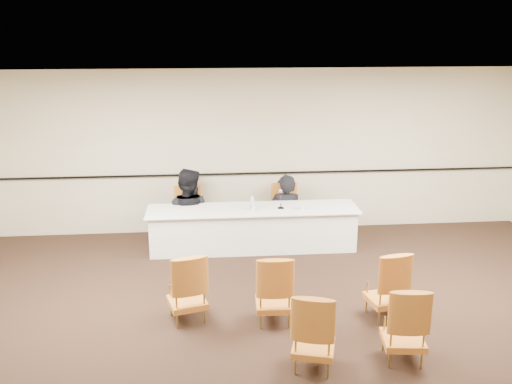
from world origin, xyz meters
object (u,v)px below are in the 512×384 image
Objects in this scene: panelist_main_chair at (285,211)px; water_bottle at (252,203)px; panel_table at (253,229)px; panelist_second_chair at (188,214)px; aud_chair_front_left at (187,286)px; panelist_second at (188,219)px; drinking_glass at (254,208)px; coffee_cup at (302,206)px; microphone at (281,200)px; aud_chair_back_right at (404,323)px; aud_chair_front_right at (387,284)px; aud_chair_back_mid at (314,330)px; aud_chair_front_mid at (274,288)px; panelist_main at (285,221)px.

water_bottle is (-0.65, -0.60, 0.37)m from panelist_main_chair.
water_bottle is at bearing -103.26° from panel_table.
panelist_second_chair is 2.96m from aud_chair_front_left.
panelist_second is 1.96× the size of panelist_second_chair.
coffee_cup reaches higher than drinking_glass.
microphone reaches higher than aud_chair_back_right.
aud_chair_front_right is at bearing -63.04° from microphone.
panel_table is at bearing 111.92° from aud_chair_back_mid.
panel_table is 2.64m from aud_chair_front_left.
aud_chair_front_right is at bearing 2.54° from aud_chair_front_mid.
panelist_main_chair is 0.77m from coffee_cup.
aud_chair_back_right is (2.49, -1.16, 0.00)m from aud_chair_front_left.
aud_chair_front_mid is at bearing 169.35° from aud_chair_front_right.
panel_table is at bearing 173.60° from panelist_second.
drinking_glass is at bearing 112.07° from aud_chair_back_mid.
panelist_second_chair is at bearing 151.23° from water_bottle.
water_bottle is 2.97m from aud_chair_front_right.
aud_chair_front_mid is 1.12m from aud_chair_back_mid.
water_bottle is at bearing 108.24° from drinking_glass.
panelist_main reaches higher than aud_chair_back_right.
aud_chair_front_left is (-1.07, -2.30, -0.30)m from drinking_glass.
microphone is at bearing 102.25° from aud_chair_front_right.
panelist_second is 1.36m from drinking_glass.
coffee_cup is (0.19, -0.67, 0.50)m from panelist_main.
microphone reaches higher than drinking_glass.
panelist_main_chair is at bearing 107.24° from aud_chair_back_right.
microphone is 0.32× the size of aud_chair_front_mid.
aud_chair_front_mid is (1.18, -3.11, 0.09)m from panelist_second.
aud_chair_back_mid is at bearing -87.53° from microphone.
panelist_second_chair and aud_chair_front_right have the same top height.
aud_chair_front_left is 1.00× the size of aud_chair_back_mid.
panelist_main_chair is 4.19m from aud_chair_back_mid.
panel_table is 1.25m from panelist_second.
panel_table is 3.66m from aud_chair_back_mid.
panelist_second_chair is 1.00× the size of aud_chair_back_mid.
aud_chair_front_mid and aud_chair_back_mid have the same top height.
water_bottle reaches higher than aud_chair_front_left.
aud_chair_front_right is at bearing 150.01° from panelist_second.
panelist_main_chair is 9.50× the size of drinking_glass.
coffee_cup is 2.98m from aud_chair_front_left.
panelist_second reaches higher than aud_chair_front_right.
aud_chair_front_left is 1.00× the size of aud_chair_front_right.
panelist_main_chair is at bearing 45.90° from drinking_glass.
coffee_cup is at bearing -10.17° from microphone.
water_bottle is 2.53m from aud_chair_front_mid.
aud_chair_front_mid is at bearing -107.73° from coffee_cup.
aud_chair_front_right is at bearing -73.78° from coffee_cup.
panelist_second is at bearing 0.00° from panelist_second_chair.
panelist_main_chair is 3.16× the size of microphone.
aud_chair_front_left is 1.13m from aud_chair_front_mid.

